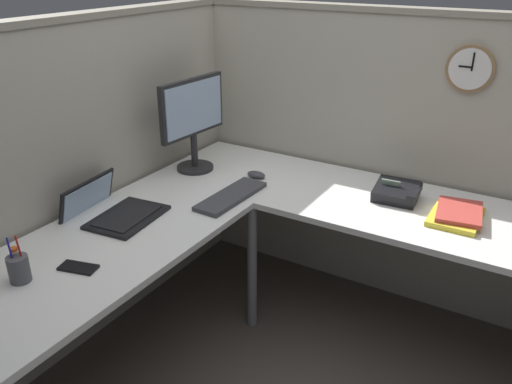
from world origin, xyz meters
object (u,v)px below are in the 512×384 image
pen_cup (19,268)px  wall_clock (470,69)px  cell_phone (78,268)px  book_stack (457,215)px  keyboard (231,196)px  computer_mouse (256,175)px  office_phone (398,193)px  laptop (110,210)px  monitor (193,118)px

pen_cup → wall_clock: (1.67, -1.15, 0.55)m
cell_phone → book_stack: book_stack is taller
keyboard → computer_mouse: bearing=7.6°
computer_mouse → pen_cup: size_ratio=0.58×
keyboard → pen_cup: bearing=166.9°
keyboard → office_phone: (0.40, -0.70, 0.03)m
laptop → pen_cup: bearing=-168.7°
laptop → keyboard: (0.43, -0.37, -0.01)m
office_phone → wall_clock: (0.29, -0.19, 0.56)m
pen_cup → book_stack: bearing=-43.4°
cell_phone → book_stack: size_ratio=0.48×
office_phone → book_stack: bearing=-101.6°
office_phone → wall_clock: wall_clock is taller
computer_mouse → wall_clock: bearing=-66.3°
book_stack → office_phone: bearing=78.4°
laptop → pen_cup: 0.56m
laptop → book_stack: 1.56m
office_phone → wall_clock: size_ratio=0.99×
computer_mouse → monitor: bearing=101.1°
laptop → pen_cup: size_ratio=2.31×
laptop → keyboard: 0.57m
book_stack → cell_phone: bearing=135.6°
computer_mouse → cell_phone: (-1.11, 0.12, -0.01)m
keyboard → book_stack: size_ratio=1.44×
keyboard → wall_clock: bearing=-50.4°
keyboard → cell_phone: 0.84m
book_stack → pen_cup: bearing=136.6°
office_phone → book_stack: 0.30m
cell_phone → office_phone: size_ratio=0.66×
cell_phone → wall_clock: 1.92m
pen_cup → wall_clock: bearing=-34.5°
pen_cup → book_stack: 1.82m
laptop → wall_clock: size_ratio=1.89×
pen_cup → keyboard: bearing=-15.0°
monitor → computer_mouse: size_ratio=4.81×
cell_phone → keyboard: bearing=-25.1°
book_stack → wall_clock: bearing=16.2°
book_stack → keyboard: bearing=108.8°
laptop → book_stack: (0.77, -1.36, -0.00)m
keyboard → pen_cup: (-0.98, 0.26, 0.04)m
keyboard → book_stack: book_stack is taller
laptop → pen_cup: (-0.55, -0.11, 0.03)m
cell_phone → computer_mouse: bearing=-21.0°
laptop → wall_clock: bearing=-48.4°
keyboard → wall_clock: 1.26m
pen_cup → book_stack: size_ratio=0.60×
laptop → keyboard: size_ratio=0.97×
monitor → laptop: bearing=-179.6°
pen_cup → office_phone: bearing=-34.8°
wall_clock → pen_cup: bearing=145.5°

